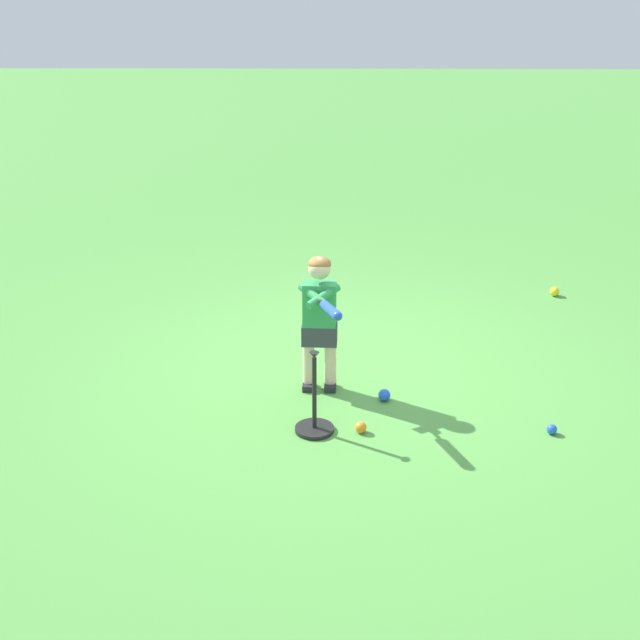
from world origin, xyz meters
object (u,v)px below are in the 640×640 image
at_px(play_ball_far_left, 552,429).
at_px(play_ball_center_lawn, 384,395).
at_px(child_batter, 320,313).
at_px(batting_tee, 314,418).
at_px(play_ball_behind_batter, 555,291).
at_px(play_ball_by_bucket, 361,427).

bearing_deg(play_ball_far_left, play_ball_center_lawn, 157.38).
bearing_deg(child_batter, play_ball_far_left, -21.77).
bearing_deg(batting_tee, play_ball_far_left, -0.72).
relative_size(play_ball_behind_batter, batting_tee, 0.15).
distance_m(play_ball_behind_batter, play_ball_far_left, 2.77).
xyz_separation_m(child_batter, play_ball_far_left, (1.65, -0.66, -0.61)).
bearing_deg(batting_tee, play_ball_center_lawn, 41.41).
bearing_deg(batting_tee, child_batter, 87.16).
relative_size(child_batter, play_ball_center_lawn, 11.61).
relative_size(play_ball_behind_batter, play_ball_by_bucket, 1.14).
bearing_deg(child_batter, batting_tee, -92.84).
bearing_deg(play_ball_behind_batter, play_ball_by_bucket, -126.73).
height_order(play_ball_by_bucket, batting_tee, batting_tee).
bearing_deg(play_ball_far_left, play_ball_behind_batter, 76.36).
distance_m(child_batter, play_ball_behind_batter, 3.13).
bearing_deg(child_batter, play_ball_by_bucket, -65.59).
height_order(play_ball_behind_batter, play_ball_center_lawn, play_ball_behind_batter).
relative_size(play_ball_far_left, batting_tee, 0.12).
bearing_deg(play_ball_behind_batter, child_batter, -138.59).
height_order(play_ball_by_bucket, play_ball_far_left, play_ball_by_bucket).
height_order(play_ball_center_lawn, play_ball_far_left, play_ball_center_lawn).
distance_m(play_ball_behind_batter, batting_tee, 3.55).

